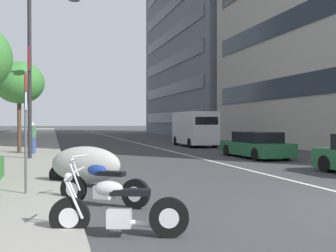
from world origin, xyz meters
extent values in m
cube|color=gray|center=(30.00, 10.94, 0.07)|extent=(160.00, 8.43, 0.15)
cube|color=silver|center=(35.00, 0.00, 0.00)|extent=(110.00, 0.16, 0.01)
cylinder|color=black|center=(-0.04, 6.94, 0.32)|extent=(0.30, 0.64, 0.64)
cylinder|color=silver|center=(-0.04, 6.94, 0.32)|extent=(0.22, 0.34, 0.32)
cylinder|color=black|center=(-0.50, 5.43, 0.32)|extent=(0.30, 0.64, 0.64)
cylinder|color=silver|center=(-0.50, 5.43, 0.32)|extent=(0.22, 0.34, 0.32)
cube|color=silver|center=(-0.27, 6.19, 0.30)|extent=(0.36, 0.44, 0.28)
cube|color=black|center=(-0.32, 6.01, 0.72)|extent=(0.40, 0.68, 0.10)
ellipsoid|color=#B2B2B7|center=(-0.22, 6.35, 0.78)|extent=(0.36, 0.51, 0.24)
cylinder|color=silver|center=(-0.13, 6.89, 0.62)|extent=(0.13, 0.32, 0.64)
cylinder|color=silver|center=(0.01, 6.85, 0.62)|extent=(0.13, 0.32, 0.64)
cylinder|color=silver|center=(-0.08, 6.79, 1.08)|extent=(0.58, 0.21, 0.04)
sphere|color=silver|center=(-0.03, 6.96, 0.96)|extent=(0.14, 0.14, 0.14)
cylinder|color=silver|center=(-0.22, 5.88, 0.19)|extent=(0.29, 0.68, 0.16)
cylinder|color=black|center=(2.67, 6.75, 0.32)|extent=(0.48, 0.58, 0.63)
cylinder|color=silver|center=(2.67, 6.75, 0.32)|extent=(0.30, 0.33, 0.32)
cylinder|color=black|center=(1.73, 5.51, 0.32)|extent=(0.48, 0.58, 0.63)
cylinder|color=silver|center=(1.73, 5.51, 0.32)|extent=(0.30, 0.33, 0.32)
cube|color=silver|center=(2.20, 6.13, 0.30)|extent=(0.44, 0.46, 0.28)
cube|color=black|center=(2.09, 5.99, 0.72)|extent=(0.56, 0.64, 0.10)
ellipsoid|color=navy|center=(2.30, 6.27, 0.78)|extent=(0.47, 0.51, 0.24)
cylinder|color=silver|center=(2.57, 6.73, 0.62)|extent=(0.23, 0.28, 0.64)
cylinder|color=silver|center=(2.68, 6.64, 0.62)|extent=(0.23, 0.28, 0.64)
cylinder|color=silver|center=(2.57, 6.62, 1.08)|extent=(0.50, 0.39, 0.04)
sphere|color=silver|center=(2.68, 6.77, 0.96)|extent=(0.14, 0.14, 0.14)
cylinder|color=silver|center=(2.14, 5.83, 0.19)|extent=(0.49, 0.60, 0.16)
ellipsoid|color=#9E9E99|center=(4.98, 6.30, 0.63)|extent=(1.72, 2.20, 1.03)
cylinder|color=black|center=(5.40, 7.02, 0.30)|extent=(0.39, 0.58, 0.60)
cylinder|color=black|center=(5.84, -2.40, 0.31)|extent=(0.63, 0.24, 0.62)
cube|color=#236038|center=(11.99, -2.87, 0.48)|extent=(4.63, 2.00, 0.66)
cube|color=black|center=(11.81, -2.87, 1.07)|extent=(2.39, 1.78, 0.52)
cylinder|color=black|center=(13.47, -1.97, 0.31)|extent=(0.63, 0.24, 0.62)
cylinder|color=black|center=(13.53, -3.66, 0.31)|extent=(0.63, 0.24, 0.62)
cylinder|color=black|center=(10.45, -2.07, 0.31)|extent=(0.63, 0.24, 0.62)
cylinder|color=black|center=(10.51, -3.76, 0.31)|extent=(0.63, 0.24, 0.62)
cube|color=silver|center=(22.03, -3.17, 1.41)|extent=(5.09, 2.07, 2.38)
cube|color=black|center=(19.51, -3.16, 1.93)|extent=(0.05, 1.71, 0.56)
cylinder|color=black|center=(23.76, -2.26, 0.36)|extent=(0.72, 0.26, 0.72)
cylinder|color=black|center=(23.75, -4.10, 0.36)|extent=(0.72, 0.26, 0.72)
cylinder|color=black|center=(20.31, -2.24, 0.36)|extent=(0.72, 0.26, 0.72)
cylinder|color=black|center=(20.30, -4.08, 0.36)|extent=(0.72, 0.26, 0.72)
cylinder|color=#47494C|center=(3.41, 7.81, 1.59)|extent=(0.06, 0.06, 2.88)
cube|color=red|center=(3.41, 7.80, 2.78)|extent=(0.32, 0.02, 0.40)
cube|color=silver|center=(3.41, 7.80, 2.33)|extent=(0.32, 0.02, 0.40)
cylinder|color=#232326|center=(13.16, 8.22, 4.02)|extent=(0.18, 0.18, 7.75)
ellipsoid|color=slate|center=(13.16, 6.19, 7.72)|extent=(0.44, 0.60, 0.20)
cube|color=#B21E23|center=(12.81, 8.22, 4.73)|extent=(0.56, 0.03, 1.10)
cube|color=#B21E23|center=(13.51, 8.22, 4.73)|extent=(0.56, 0.03, 1.10)
cylinder|color=#473323|center=(17.52, 9.00, 1.59)|extent=(0.22, 0.22, 2.88)
ellipsoid|color=#387A33|center=(17.52, 9.00, 4.08)|extent=(2.80, 2.80, 2.38)
cube|color=#33478C|center=(16.13, 8.24, 0.58)|extent=(0.39, 0.35, 0.85)
cube|color=#3F724C|center=(16.13, 8.24, 1.30)|extent=(0.47, 0.39, 0.59)
sphere|color=beige|center=(16.13, 8.24, 1.71)|extent=(0.23, 0.23, 0.23)
cube|color=#2D3842|center=(16.24, -8.69, 4.31)|extent=(26.17, 0.08, 1.50)
cube|color=#2D3842|center=(16.24, -8.69, 8.94)|extent=(26.17, 0.08, 1.50)
cube|color=slate|center=(47.53, -16.60, 15.76)|extent=(29.60, 15.75, 31.52)
cube|color=#2D3842|center=(47.53, -8.69, 2.52)|extent=(26.64, 0.08, 1.50)
cube|color=#2D3842|center=(47.53, -8.69, 6.39)|extent=(26.64, 0.08, 1.50)
cube|color=#2D3842|center=(47.53, -8.69, 10.27)|extent=(26.64, 0.08, 1.50)
cube|color=#2D3842|center=(47.53, -8.69, 14.14)|extent=(26.64, 0.08, 1.50)
cube|color=#2D3842|center=(47.53, -8.69, 18.01)|extent=(26.64, 0.08, 1.50)
camera|label=1|loc=(-6.59, 7.21, 1.83)|focal=42.86mm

